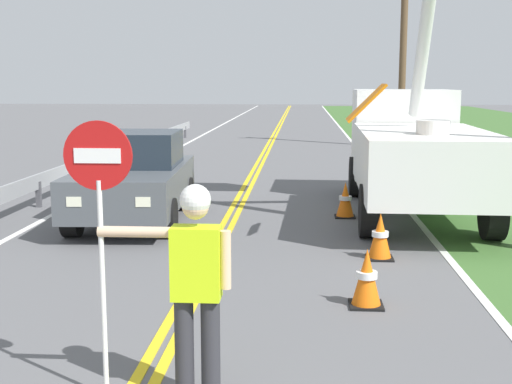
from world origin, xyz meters
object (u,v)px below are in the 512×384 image
object	(u,v)px
traffic_cone_lead	(367,279)
flagger_worker	(195,279)
utility_pole_mid	(403,39)
traffic_cone_mid	(380,237)
utility_bucket_truck	(413,142)
oncoming_sedan_nearest	(134,178)
traffic_cone_tail	(345,200)
stop_sign_paddle	(99,198)

from	to	relation	value
traffic_cone_lead	flagger_worker	bearing A→B (deg)	-123.08
flagger_worker	utility_pole_mid	xyz separation A→B (m)	(4.86, 22.68, 3.27)
traffic_cone_mid	traffic_cone_lead	bearing A→B (deg)	-100.35
utility_pole_mid	traffic_cone_lead	bearing A→B (deg)	-99.08
utility_pole_mid	traffic_cone_mid	world-z (taller)	utility_pole_mid
flagger_worker	traffic_cone_lead	size ratio (longest dim) A/B	2.61
utility_bucket_truck	oncoming_sedan_nearest	bearing A→B (deg)	-165.06
flagger_worker	traffic_cone_tail	world-z (taller)	flagger_worker
utility_bucket_truck	traffic_cone_lead	size ratio (longest dim) A/B	9.81
utility_pole_mid	traffic_cone_mid	size ratio (longest dim) A/B	11.82
utility_bucket_truck	oncoming_sedan_nearest	xyz separation A→B (m)	(-5.42, -1.44, -0.60)
stop_sign_paddle	oncoming_sedan_nearest	distance (m)	7.45
oncoming_sedan_nearest	traffic_cone_lead	world-z (taller)	oncoming_sedan_nearest
flagger_worker	traffic_cone_tail	xyz separation A→B (m)	(1.72, 7.90, -0.71)
flagger_worker	stop_sign_paddle	distance (m)	1.02
utility_bucket_truck	flagger_worker	bearing A→B (deg)	-109.72
utility_bucket_truck	traffic_cone_mid	distance (m)	4.23
oncoming_sedan_nearest	traffic_cone_mid	world-z (taller)	oncoming_sedan_nearest
stop_sign_paddle	flagger_worker	bearing A→B (deg)	0.08
traffic_cone_mid	traffic_cone_tail	bearing A→B (deg)	95.82
oncoming_sedan_nearest	utility_pole_mid	distance (m)	17.37
oncoming_sedan_nearest	traffic_cone_lead	xyz separation A→B (m)	(3.94, -4.72, -0.50)
flagger_worker	traffic_cone_lead	distance (m)	3.09
traffic_cone_lead	utility_pole_mid	bearing A→B (deg)	80.92
stop_sign_paddle	utility_bucket_truck	xyz separation A→B (m)	(3.88, 8.68, -0.28)
utility_pole_mid	traffic_cone_mid	distance (m)	18.60
utility_bucket_truck	utility_pole_mid	xyz separation A→B (m)	(1.75, 14.00, 2.89)
traffic_cone_lead	stop_sign_paddle	bearing A→B (deg)	-133.73
stop_sign_paddle	traffic_cone_mid	world-z (taller)	stop_sign_paddle
utility_pole_mid	traffic_cone_lead	xyz separation A→B (m)	(-3.22, -20.16, -3.98)
traffic_cone_lead	traffic_cone_tail	size ratio (longest dim) A/B	1.00
stop_sign_paddle	utility_pole_mid	bearing A→B (deg)	76.06
traffic_cone_lead	traffic_cone_tail	world-z (taller)	same
traffic_cone_mid	traffic_cone_tail	distance (m)	3.18
stop_sign_paddle	traffic_cone_mid	xyz separation A→B (m)	(2.81, 4.73, -1.37)
utility_bucket_truck	oncoming_sedan_nearest	distance (m)	5.64
traffic_cone_tail	stop_sign_paddle	bearing A→B (deg)	-107.49
stop_sign_paddle	traffic_cone_tail	distance (m)	8.40
traffic_cone_tail	traffic_cone_mid	bearing A→B (deg)	-84.18
stop_sign_paddle	traffic_cone_mid	bearing A→B (deg)	59.28
flagger_worker	stop_sign_paddle	bearing A→B (deg)	-179.92
flagger_worker	traffic_cone_tail	size ratio (longest dim) A/B	2.61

